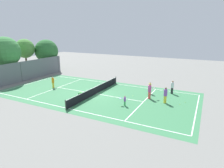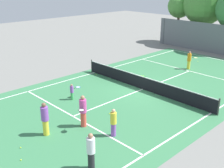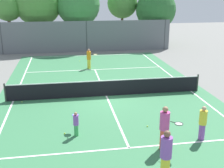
# 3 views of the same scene
# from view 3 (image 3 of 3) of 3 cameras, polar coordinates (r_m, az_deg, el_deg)

# --- Properties ---
(ground_plane) EXTENTS (80.00, 80.00, 0.00)m
(ground_plane) POSITION_cam_3_polar(r_m,az_deg,el_deg) (18.18, -1.11, -2.30)
(ground_plane) COLOR slate
(court_surface) EXTENTS (13.00, 25.00, 0.01)m
(court_surface) POSITION_cam_3_polar(r_m,az_deg,el_deg) (18.18, -1.11, -2.29)
(court_surface) COLOR #387A4C
(court_surface) RESTS_ON ground_plane
(tennis_net) EXTENTS (11.90, 0.10, 1.10)m
(tennis_net) POSITION_cam_3_polar(r_m,az_deg,el_deg) (18.01, -1.12, -0.77)
(tennis_net) COLOR #333833
(tennis_net) RESTS_ON ground_plane
(perimeter_fence) EXTENTS (18.00, 0.12, 3.20)m
(perimeter_fence) POSITION_cam_3_polar(r_m,az_deg,el_deg) (31.36, -4.91, 9.09)
(perimeter_fence) COLOR slate
(perimeter_fence) RESTS_ON ground_plane
(tree_0) EXTENTS (4.53, 4.53, 6.34)m
(tree_0) POSITION_cam_3_polar(r_m,az_deg,el_deg) (35.14, 8.43, 13.91)
(tree_0) COLOR brown
(tree_0) RESTS_ON ground_plane
(tree_1) EXTENTS (5.05, 5.05, 7.49)m
(tree_1) POSITION_cam_3_polar(r_m,az_deg,el_deg) (33.87, -14.09, 14.97)
(tree_1) COLOR brown
(tree_1) RESTS_ON ground_plane
(tree_2) EXTENTS (2.93, 2.93, 6.02)m
(tree_2) POSITION_cam_3_polar(r_m,az_deg,el_deg) (33.59, -19.43, 13.74)
(tree_2) COLOR brown
(tree_2) RESTS_ON ground_plane
(tree_3) EXTENTS (3.51, 3.51, 6.52)m
(tree_3) POSITION_cam_3_polar(r_m,az_deg,el_deg) (35.92, 1.99, 15.24)
(tree_3) COLOR brown
(tree_3) RESTS_ON ground_plane
(tree_4) EXTENTS (4.71, 4.71, 7.08)m
(tree_4) POSITION_cam_3_polar(r_m,az_deg,el_deg) (33.33, -6.52, 14.91)
(tree_4) COLOR brown
(tree_4) RESTS_ON ground_plane
(player_0) EXTENTS (0.93, 0.53, 1.64)m
(player_0) POSITION_cam_3_polar(r_m,az_deg,el_deg) (24.51, -4.44, 4.94)
(player_0) COLOR yellow
(player_0) RESTS_ON ground_plane
(player_1) EXTENTS (0.39, 0.39, 1.83)m
(player_1) POSITION_cam_3_polar(r_m,az_deg,el_deg) (10.28, 10.32, -13.30)
(player_1) COLOR yellow
(player_1) RESTS_ON ground_plane
(player_3) EXTENTS (0.34, 0.81, 1.12)m
(player_3) POSITION_cam_3_polar(r_m,az_deg,el_deg) (13.26, -6.95, -7.48)
(player_3) COLOR #3FA559
(player_3) RESTS_ON ground_plane
(player_4) EXTENTS (0.33, 0.33, 1.54)m
(player_4) POSITION_cam_3_polar(r_m,az_deg,el_deg) (13.30, 17.04, -7.13)
(player_4) COLOR purple
(player_4) RESTS_ON ground_plane
(player_5) EXTENTS (0.85, 0.85, 1.84)m
(player_5) POSITION_cam_3_polar(r_m,az_deg,el_deg) (12.12, 10.08, -8.23)
(player_5) COLOR #E54C3F
(player_5) RESTS_ON ground_plane
(ball_crate) EXTENTS (0.44, 0.38, 0.43)m
(ball_crate) POSITION_cam_3_polar(r_m,az_deg,el_deg) (19.38, -5.63, -0.54)
(ball_crate) COLOR green
(ball_crate) RESTS_ON ground_plane
(tennis_ball_0) EXTENTS (0.07, 0.07, 0.07)m
(tennis_ball_0) POSITION_cam_3_polar(r_m,az_deg,el_deg) (27.32, -6.26, 4.45)
(tennis_ball_0) COLOR #CCE533
(tennis_ball_0) RESTS_ON ground_plane
(tennis_ball_1) EXTENTS (0.07, 0.07, 0.07)m
(tennis_ball_1) POSITION_cam_3_polar(r_m,az_deg,el_deg) (13.66, -9.10, -9.37)
(tennis_ball_1) COLOR #CCE533
(tennis_ball_1) RESTS_ON ground_plane
(tennis_ball_2) EXTENTS (0.07, 0.07, 0.07)m
(tennis_ball_2) POSITION_cam_3_polar(r_m,az_deg,el_deg) (14.26, 6.81, -8.07)
(tennis_ball_2) COLOR #CCE533
(tennis_ball_2) RESTS_ON ground_plane
(tennis_ball_4) EXTENTS (0.07, 0.07, 0.07)m
(tennis_ball_4) POSITION_cam_3_polar(r_m,az_deg,el_deg) (18.92, 7.66, -1.55)
(tennis_ball_4) COLOR #CCE533
(tennis_ball_4) RESTS_ON ground_plane
(tennis_ball_5) EXTENTS (0.07, 0.07, 0.07)m
(tennis_ball_5) POSITION_cam_3_polar(r_m,az_deg,el_deg) (18.15, -9.71, -2.48)
(tennis_ball_5) COLOR #CCE533
(tennis_ball_5) RESTS_ON ground_plane
(tennis_ball_6) EXTENTS (0.07, 0.07, 0.07)m
(tennis_ball_6) POSITION_cam_3_polar(r_m,az_deg,el_deg) (17.88, -16.93, -3.32)
(tennis_ball_6) COLOR #CCE533
(tennis_ball_6) RESTS_ON ground_plane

